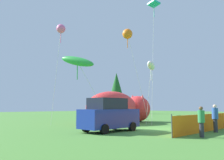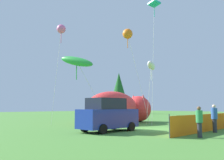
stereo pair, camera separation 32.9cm
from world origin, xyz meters
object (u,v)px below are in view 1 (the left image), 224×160
(kite_green_fish, at_px, (77,61))
(spectator_in_green_shirt, at_px, (215,117))
(kite_white_ghost, at_px, (151,66))
(kite_teal_diamond, at_px, (154,6))
(kite_orange_flower, at_px, (127,34))
(parked_car, at_px, (109,115))
(kite_pink_octopus, at_px, (61,29))
(spectator_in_white_shirt, at_px, (201,120))
(folding_chair, at_px, (181,120))
(inflatable_cat, at_px, (119,109))

(kite_green_fish, bearing_deg, spectator_in_green_shirt, -56.04)
(spectator_in_green_shirt, xyz_separation_m, kite_white_ghost, (2.25, 6.49, 4.20))
(kite_teal_diamond, bearing_deg, kite_orange_flower, 154.38)
(kite_white_ghost, bearing_deg, parked_car, -165.96)
(kite_pink_octopus, height_order, kite_teal_diamond, kite_teal_diamond)
(parked_car, xyz_separation_m, kite_white_ghost, (6.63, 1.66, 4.11))
(spectator_in_green_shirt, bearing_deg, spectator_in_white_shirt, -169.01)
(folding_chair, bearing_deg, inflatable_cat, -169.49)
(spectator_in_white_shirt, distance_m, kite_green_fish, 9.12)
(folding_chair, distance_m, spectator_in_white_shirt, 6.01)
(spectator_in_green_shirt, bearing_deg, kite_green_fish, 123.96)
(spectator_in_white_shirt, distance_m, kite_white_ghost, 9.78)
(spectator_in_white_shirt, relative_size, kite_pink_octopus, 0.18)
(parked_car, height_order, kite_orange_flower, kite_orange_flower)
(folding_chair, xyz_separation_m, spectator_in_green_shirt, (-1.58, -3.32, 0.40))
(folding_chair, xyz_separation_m, kite_pink_octopus, (-5.00, 8.86, 7.96))
(inflatable_cat, relative_size, kite_teal_diamond, 0.73)
(folding_chair, relative_size, inflatable_cat, 0.11)
(inflatable_cat, distance_m, kite_white_ghost, 5.04)
(kite_green_fish, bearing_deg, folding_chair, -32.00)
(kite_pink_octopus, distance_m, kite_orange_flower, 6.01)
(kite_green_fish, xyz_separation_m, kite_orange_flower, (5.92, 0.61, 3.31))
(inflatable_cat, bearing_deg, kite_teal_diamond, -62.86)
(inflatable_cat, bearing_deg, folding_chair, -94.70)
(parked_car, bearing_deg, spectator_in_green_shirt, -49.95)
(kite_orange_flower, bearing_deg, spectator_in_white_shirt, -114.36)
(spectator_in_white_shirt, xyz_separation_m, kite_green_fish, (-2.02, 8.01, 3.86))
(folding_chair, distance_m, inflatable_cat, 6.49)
(kite_pink_octopus, bearing_deg, spectator_in_white_shirt, -88.04)
(spectator_in_white_shirt, bearing_deg, kite_green_fish, 104.12)
(parked_car, xyz_separation_m, kite_teal_diamond, (7.74, 2.05, 9.96))
(inflatable_cat, bearing_deg, kite_white_ghost, -82.82)
(parked_car, xyz_separation_m, kite_green_fish, (-0.62, 2.60, 3.71))
(kite_white_ghost, bearing_deg, kite_pink_octopus, 134.88)
(folding_chair, bearing_deg, kite_teal_diamond, 163.71)
(kite_white_ghost, bearing_deg, kite_green_fish, 172.59)
(folding_chair, bearing_deg, parked_car, -94.05)
(kite_pink_octopus, xyz_separation_m, kite_green_fish, (-1.58, -4.75, -3.76))
(kite_orange_flower, bearing_deg, folding_chair, -82.05)
(kite_white_ghost, bearing_deg, spectator_in_green_shirt, -109.10)
(kite_orange_flower, bearing_deg, kite_teal_diamond, -25.62)
(kite_green_fish, bearing_deg, kite_pink_octopus, 71.62)
(spectator_in_white_shirt, bearing_deg, kite_orange_flower, 65.64)
(spectator_in_green_shirt, xyz_separation_m, kite_teal_diamond, (3.35, 6.88, 10.06))
(spectator_in_white_shirt, xyz_separation_m, kite_pink_octopus, (-0.44, 12.76, 7.62))
(parked_car, height_order, kite_pink_octopus, kite_pink_octopus)
(kite_white_ghost, relative_size, kite_teal_diamond, 0.49)
(parked_car, distance_m, spectator_in_green_shirt, 6.52)
(spectator_in_green_shirt, height_order, kite_green_fish, kite_green_fish)
(spectator_in_green_shirt, bearing_deg, kite_teal_diamond, 64.04)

